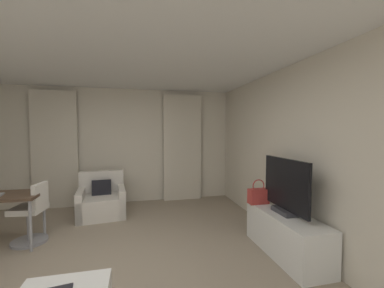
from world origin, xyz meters
The scene contains 11 objects.
ground_plane centered at (0.00, 0.00, 0.00)m, with size 12.00×12.00×0.00m, color gray.
wall_window centered at (0.00, 3.03, 1.30)m, with size 5.12×0.06×2.60m.
wall_right centered at (2.53, 0.00, 1.30)m, with size 0.06×6.12×2.60m.
ceiling centered at (0.00, 0.00, 2.63)m, with size 5.12×6.12×0.06m, color white.
curtain_left_panel centered at (-1.38, 2.90, 1.25)m, with size 0.90×0.06×2.50m.
curtain_right_panel centered at (1.38, 2.90, 1.25)m, with size 0.90×0.06×2.50m.
armchair centered at (-0.36, 2.20, 0.27)m, with size 0.94×0.91×0.83m.
desk_chair centered at (-1.20, 1.23, 0.39)m, with size 0.48×0.48×0.88m.
tv_console centered at (2.23, 0.07, 0.27)m, with size 0.48×1.30×0.55m.
tv_flatscreen centered at (2.23, 0.10, 0.89)m, with size 0.20×0.92×0.73m.
handbag_primary centered at (2.10, 0.57, 0.67)m, with size 0.30×0.14×0.37m.
Camera 1 is at (0.32, -2.66, 1.65)m, focal length 22.29 mm.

